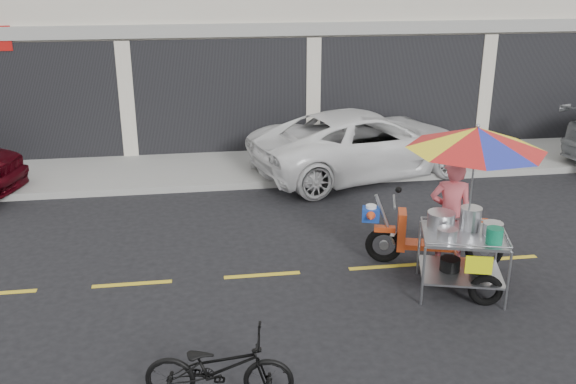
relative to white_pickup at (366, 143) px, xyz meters
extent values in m
plane|color=black|center=(-0.90, -4.70, -0.73)|extent=(90.00, 90.00, 0.00)
cube|color=gray|center=(-0.90, 0.80, -0.66)|extent=(45.00, 3.00, 0.15)
cube|color=black|center=(-0.90, 1.77, 0.72)|extent=(35.28, 0.06, 2.90)
cube|color=gray|center=(-0.90, 1.75, 2.37)|extent=(36.00, 0.12, 0.30)
cube|color=gold|center=(-0.90, -4.70, -0.73)|extent=(42.00, 0.10, 0.01)
imported|color=white|center=(0.00, 0.00, 0.00)|extent=(5.72, 3.76, 1.46)
imported|color=black|center=(-3.70, -7.65, -0.30)|extent=(1.73, 0.84, 0.87)
torus|color=black|center=(-0.88, -4.51, -0.43)|extent=(0.61, 0.28, 0.60)
torus|color=black|center=(0.65, -4.95, -0.43)|extent=(0.61, 0.28, 0.60)
cylinder|color=#9EA0A5|center=(-0.88, -4.51, -0.43)|extent=(0.16, 0.10, 0.15)
cylinder|color=#9EA0A5|center=(0.65, -4.95, -0.43)|extent=(0.16, 0.10, 0.15)
cube|color=#C94218|center=(-0.88, -4.51, -0.15)|extent=(0.36, 0.22, 0.08)
cylinder|color=#9EA0A5|center=(-0.88, -4.51, 0.01)|extent=(0.39, 0.16, 0.86)
cube|color=#C94218|center=(-0.63, -4.58, -0.15)|extent=(0.22, 0.38, 0.64)
cube|color=#C94218|center=(-0.17, -4.71, -0.39)|extent=(0.90, 0.52, 0.08)
cube|color=#C94218|center=(0.29, -4.84, -0.15)|extent=(0.84, 0.48, 0.42)
cube|color=black|center=(0.19, -4.82, 0.10)|extent=(0.73, 0.43, 0.11)
cylinder|color=#9EA0A5|center=(-0.76, -4.54, 0.33)|extent=(0.20, 0.57, 0.04)
sphere|color=black|center=(-0.64, -4.36, 0.46)|extent=(0.11, 0.11, 0.11)
cylinder|color=white|center=(-0.76, -4.54, -0.22)|extent=(0.16, 0.16, 0.05)
cube|color=navy|center=(-1.11, -4.45, 0.10)|extent=(0.33, 0.30, 0.21)
cylinder|color=white|center=(-1.11, -4.45, 0.22)|extent=(0.21, 0.21, 0.05)
cone|color=#C94218|center=(-1.16, -4.62, 0.12)|extent=(0.25, 0.28, 0.19)
torus|color=black|center=(0.16, -6.08, -0.50)|extent=(0.50, 0.24, 0.49)
cylinder|color=#9EA0A5|center=(-0.74, -5.93, -0.28)|extent=(0.05, 0.05, 0.90)
cylinder|color=#9EA0A5|center=(-0.48, -5.01, -0.28)|extent=(0.05, 0.05, 0.90)
cylinder|color=#9EA0A5|center=(0.38, -6.25, -0.28)|extent=(0.05, 0.05, 0.90)
cylinder|color=#9EA0A5|center=(0.65, -5.33, -0.28)|extent=(0.05, 0.05, 0.90)
cube|color=#9EA0A5|center=(-0.05, -5.63, -0.41)|extent=(1.38, 1.24, 0.03)
cube|color=#9EA0A5|center=(-0.05, -5.63, 0.17)|extent=(1.38, 1.24, 0.04)
cylinder|color=#9EA0A5|center=(-0.18, -6.09, 0.23)|extent=(1.13, 0.34, 0.03)
cylinder|color=#9EA0A5|center=(0.08, -5.17, 0.23)|extent=(1.13, 0.34, 0.03)
cylinder|color=#9EA0A5|center=(-0.61, -5.47, 0.23)|extent=(0.29, 0.92, 0.03)
cylinder|color=#9EA0A5|center=(0.51, -5.79, 0.23)|extent=(0.29, 0.92, 0.03)
cylinder|color=#9EA0A5|center=(0.08, -5.17, -0.41)|extent=(0.26, 0.78, 0.04)
cylinder|color=#9EA0A5|center=(0.08, -5.17, 0.12)|extent=(0.26, 0.78, 0.04)
cube|color=#D3DE0B|center=(-0.03, -6.16, -0.04)|extent=(0.36, 0.12, 0.27)
cylinder|color=#B7B7BC|center=(-0.29, -5.34, 0.30)|extent=(0.50, 0.50, 0.22)
cylinder|color=#B7B7BC|center=(0.12, -5.44, 0.35)|extent=(0.38, 0.38, 0.31)
cylinder|color=#B7B7BC|center=(0.36, -5.69, 0.27)|extent=(0.35, 0.35, 0.16)
cylinder|color=#B7B7BC|center=(-0.35, -5.74, 0.26)|extent=(0.36, 0.36, 0.14)
cylinder|color=#0F724C|center=(0.24, -5.99, 0.31)|extent=(0.29, 0.29, 0.23)
cylinder|color=black|center=(-0.20, -5.59, -0.30)|extent=(0.37, 0.37, 0.19)
cylinder|color=black|center=(0.21, -5.70, -0.31)|extent=(0.31, 0.31, 0.17)
cylinder|color=#9EA0A5|center=(0.03, -5.54, 0.97)|extent=(0.03, 0.03, 1.59)
sphere|color=#9EA0A5|center=(0.03, -5.54, 1.78)|extent=(0.06, 0.06, 0.06)
imported|color=#CB525A|center=(0.08, -4.79, 0.17)|extent=(0.75, 0.59, 1.80)
camera|label=1|loc=(-3.82, -13.67, 3.96)|focal=40.00mm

